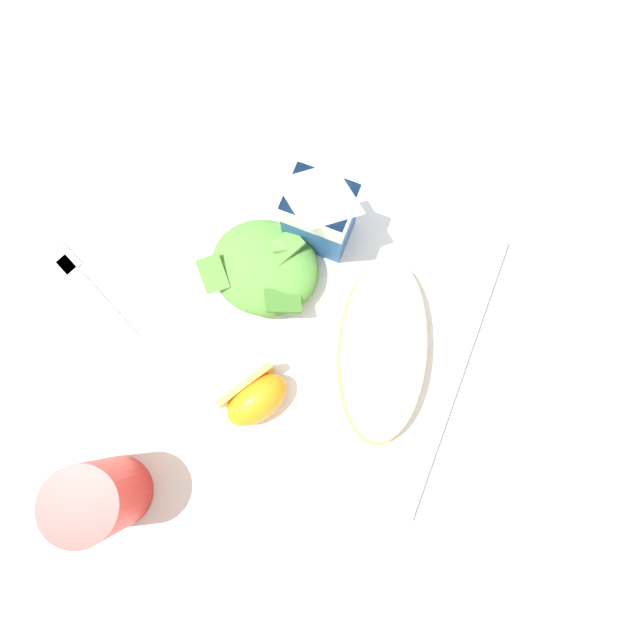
% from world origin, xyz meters
% --- Properties ---
extents(ground, '(3.00, 3.00, 0.00)m').
position_xyz_m(ground, '(0.00, 0.00, 0.00)').
color(ground, beige).
extents(white_plate, '(0.28, 0.28, 0.02)m').
position_xyz_m(white_plate, '(0.00, 0.00, 0.01)').
color(white_plate, white).
rests_on(white_plate, ground).
extents(cheesy_pizza_bread, '(0.12, 0.19, 0.04)m').
position_xyz_m(cheesy_pizza_bread, '(0.06, -0.01, 0.03)').
color(cheesy_pizza_bread, tan).
rests_on(cheesy_pizza_bread, white_plate).
extents(green_salad_pile, '(0.11, 0.10, 0.04)m').
position_xyz_m(green_salad_pile, '(-0.06, 0.03, 0.04)').
color(green_salad_pile, '#4C8433').
rests_on(green_salad_pile, white_plate).
extents(milk_carton, '(0.06, 0.04, 0.11)m').
position_xyz_m(milk_carton, '(-0.03, 0.08, 0.08)').
color(milk_carton, '#23569E').
rests_on(milk_carton, white_plate).
extents(orange_wedge_front, '(0.06, 0.07, 0.04)m').
position_xyz_m(orange_wedge_front, '(-0.03, -0.09, 0.04)').
color(orange_wedge_front, orange).
rests_on(orange_wedge_front, white_plate).
extents(paper_napkin, '(0.14, 0.14, 0.00)m').
position_xyz_m(paper_napkin, '(0.00, 0.22, 0.00)').
color(paper_napkin, white).
rests_on(paper_napkin, ground).
extents(metal_fork, '(0.18, 0.10, 0.01)m').
position_xyz_m(metal_fork, '(-0.21, -0.06, 0.00)').
color(metal_fork, silver).
rests_on(metal_fork, ground).
extents(drinking_red_cup, '(0.06, 0.06, 0.09)m').
position_xyz_m(drinking_red_cup, '(-0.12, -0.21, 0.05)').
color(drinking_red_cup, red).
rests_on(drinking_red_cup, ground).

